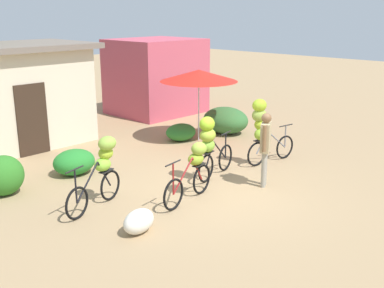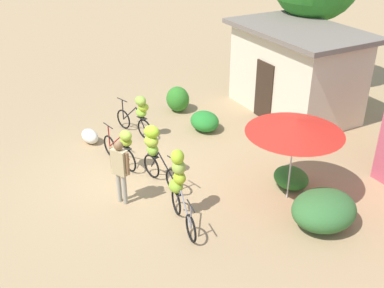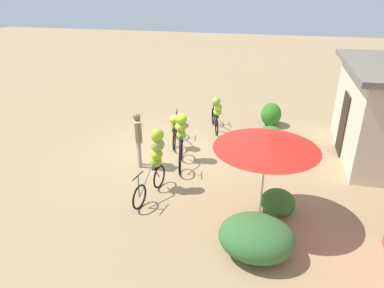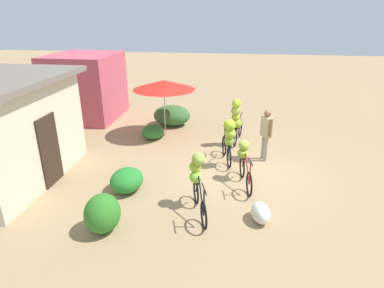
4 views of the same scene
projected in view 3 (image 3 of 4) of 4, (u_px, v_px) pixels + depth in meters
name	position (u px, v px, depth m)	size (l,w,h in m)	color
ground_plane	(169.00, 155.00, 11.64)	(60.00, 60.00, 0.00)	#A3845D
hedge_bush_front_left	(271.00, 114.00, 13.85)	(0.90, 0.80, 0.90)	#2F7624
hedge_bush_front_right	(271.00, 136.00, 12.29)	(1.06, 0.89, 0.63)	#267E2C
hedge_bush_mid	(278.00, 202.00, 8.69)	(1.00, 0.85, 0.52)	#2C722B
hedge_bush_by_door	(257.00, 237.00, 7.24)	(1.34, 1.58, 0.86)	#346832
market_umbrella	(267.00, 141.00, 7.70)	(2.37, 2.37, 2.21)	beige
bicycle_leftmost	(216.00, 111.00, 13.03)	(1.67, 0.66, 1.44)	black
bicycle_near_pile	(175.00, 127.00, 11.96)	(1.72, 0.47, 1.21)	black
bicycle_center_loaded	(181.00, 134.00, 10.80)	(1.63, 0.52, 1.57)	black
bicycle_by_shop	(155.00, 157.00, 9.22)	(1.71, 0.50, 1.77)	black
produce_sack	(178.00, 120.00, 13.91)	(0.70, 0.44, 0.44)	silver
person_vendor	(138.00, 134.00, 10.50)	(0.52, 0.36, 1.73)	gray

